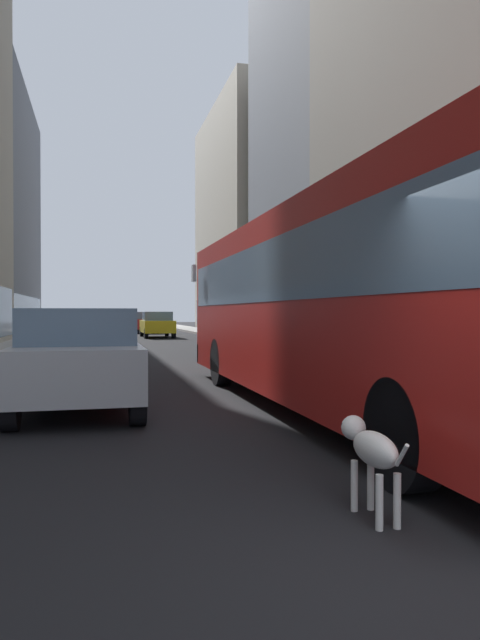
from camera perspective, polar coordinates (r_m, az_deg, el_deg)
ground_plane at (r=38.16m, az=-9.96°, el=-1.64°), size 120.00×120.00×0.00m
sidewalk_left at (r=38.20m, az=-18.52°, el=-1.55°), size 2.40×110.00×0.15m
sidewalk_right at (r=38.95m, az=-1.56°, el=-1.47°), size 2.40×110.00×0.15m
building_right_mid at (r=38.46m, az=11.15°, el=27.50°), size 8.73×15.21×37.82m
building_right_far at (r=52.46m, az=2.40°, el=9.57°), size 9.36×18.19×19.28m
transit_bus at (r=9.52m, az=9.26°, el=2.03°), size 2.78×11.53×3.05m
car_red_coupe at (r=45.75m, az=-9.09°, el=-0.22°), size 1.78×4.62×1.62m
car_yellow_taxi at (r=37.42m, az=-8.04°, el=-0.42°), size 1.87×4.44×1.62m
car_black_suv at (r=16.59m, az=-14.71°, el=-1.86°), size 1.72×4.04×1.62m
car_silver_sedan at (r=9.80m, az=-15.37°, el=-3.61°), size 1.87×4.11×1.62m
car_white_van at (r=49.50m, az=-12.22°, el=-0.16°), size 1.70×4.23×1.62m
dalmatian_dog at (r=4.69m, az=12.57°, el=-12.16°), size 0.22×0.96×0.72m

